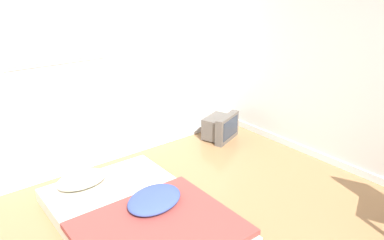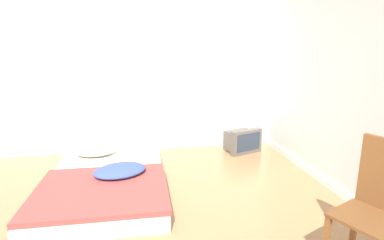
% 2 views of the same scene
% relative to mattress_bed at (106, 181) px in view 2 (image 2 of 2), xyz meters
% --- Properties ---
extents(wall_back, '(7.67, 0.08, 2.60)m').
position_rel_mattress_bed_xyz_m(wall_back, '(-0.15, 1.38, 1.19)').
color(wall_back, silver).
rests_on(wall_back, ground_plane).
extents(mattress_bed, '(1.31, 1.95, 0.29)m').
position_rel_mattress_bed_xyz_m(mattress_bed, '(0.00, 0.00, 0.00)').
color(mattress_bed, beige).
rests_on(mattress_bed, ground_plane).
extents(crt_tv, '(0.57, 0.49, 0.37)m').
position_rel_mattress_bed_xyz_m(crt_tv, '(1.92, 0.99, 0.07)').
color(crt_tv, '#56514C').
rests_on(crt_tv, ground_plane).
extents(wooden_chair, '(0.54, 0.54, 0.96)m').
position_rel_mattress_bed_xyz_m(wooden_chair, '(1.97, -1.63, 0.45)').
color(wooden_chair, brown).
rests_on(wooden_chair, ground_plane).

